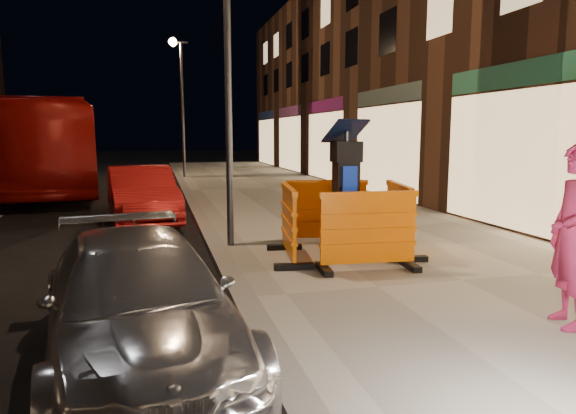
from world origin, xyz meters
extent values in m
plane|color=black|center=(0.00, 0.00, 0.00)|extent=(120.00, 120.00, 0.00)
cube|color=gray|center=(3.00, 0.00, 0.07)|extent=(6.00, 60.00, 0.15)
cube|color=slate|center=(0.00, 0.00, 0.07)|extent=(0.30, 60.00, 0.15)
cube|color=black|center=(1.96, 1.75, 1.19)|extent=(0.76, 0.76, 2.08)
cube|color=#FB6D00|center=(1.96, 0.80, 0.73)|extent=(1.53, 0.73, 1.16)
cube|color=#FB6D00|center=(1.96, 2.70, 0.73)|extent=(1.59, 0.93, 1.16)
cube|color=#FB6D00|center=(1.01, 1.75, 0.73)|extent=(0.81, 1.56, 1.16)
cube|color=#FB6D00|center=(2.91, 1.75, 0.73)|extent=(0.90, 1.58, 1.16)
imported|color=silver|center=(-1.21, -1.19, 0.00)|extent=(2.21, 4.23, 1.17)
imported|color=#A71717|center=(-1.37, 6.81, 0.00)|extent=(1.92, 4.25, 1.35)
imported|color=maroon|center=(-4.69, 14.33, 0.00)|extent=(4.28, 12.02, 3.28)
imported|color=#B32553|center=(3.11, -1.75, 1.10)|extent=(0.63, 0.79, 1.90)
cylinder|color=#3F3F44|center=(0.25, 3.00, 3.15)|extent=(0.12, 0.12, 6.00)
cylinder|color=#3F3F44|center=(0.25, 18.00, 3.15)|extent=(0.12, 0.12, 6.00)
camera|label=1|loc=(-1.00, -6.00, 2.14)|focal=32.00mm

